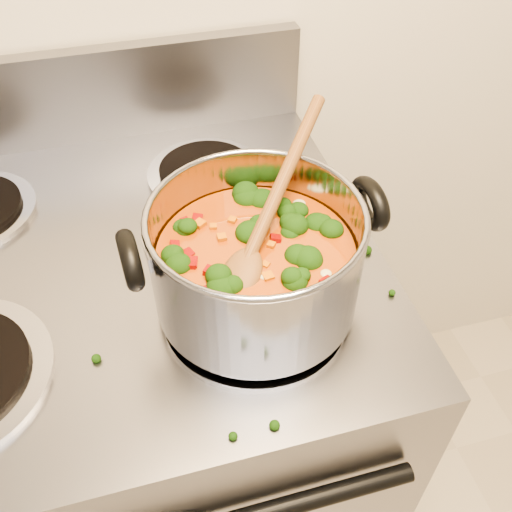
% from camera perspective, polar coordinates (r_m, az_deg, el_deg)
% --- Properties ---
extents(electric_range, '(0.77, 0.70, 1.08)m').
position_cam_1_polar(electric_range, '(1.19, -11.01, -15.83)').
color(electric_range, gray).
rests_on(electric_range, ground).
extents(stockpot, '(0.31, 0.25, 0.15)m').
position_cam_1_polar(stockpot, '(0.68, -0.01, -0.54)').
color(stockpot, '#94949B').
rests_on(stockpot, electric_range).
extents(wooden_spoon, '(0.21, 0.25, 0.12)m').
position_cam_1_polar(wooden_spoon, '(0.67, 0.68, 3.06)').
color(wooden_spoon, brown).
rests_on(wooden_spoon, stockpot).
extents(cooktop_crumbs, '(0.25, 0.25, 0.01)m').
position_cam_1_polar(cooktop_crumbs, '(0.68, 6.31, -11.72)').
color(cooktop_crumbs, black).
rests_on(cooktop_crumbs, electric_range).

